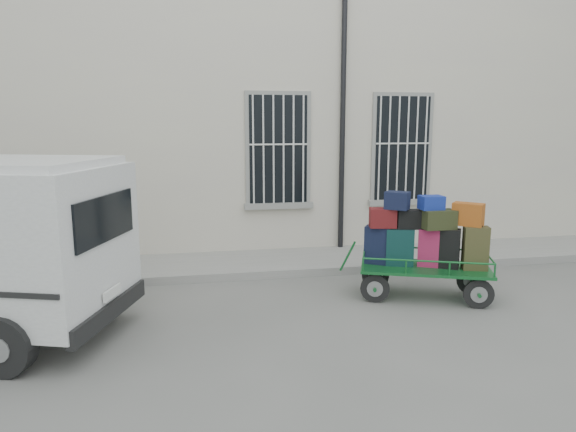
% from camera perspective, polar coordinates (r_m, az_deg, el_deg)
% --- Properties ---
extents(ground, '(80.00, 80.00, 0.00)m').
position_cam_1_polar(ground, '(8.29, 5.20, -9.44)').
color(ground, '#62625E').
rests_on(ground, ground).
extents(building, '(24.00, 5.15, 6.00)m').
position_cam_1_polar(building, '(13.18, -1.22, 11.20)').
color(building, beige).
rests_on(building, ground).
extents(sidewalk, '(24.00, 1.70, 0.15)m').
position_cam_1_polar(sidewalk, '(10.30, 1.87, -5.00)').
color(sidewalk, gray).
rests_on(sidewalk, ground).
extents(luggage_cart, '(2.39, 1.57, 1.73)m').
position_cam_1_polar(luggage_cart, '(8.47, 14.89, -3.08)').
color(luggage_cart, black).
rests_on(luggage_cart, ground).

